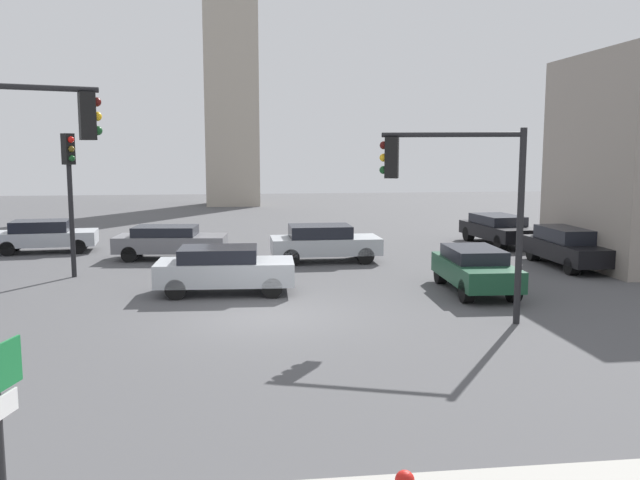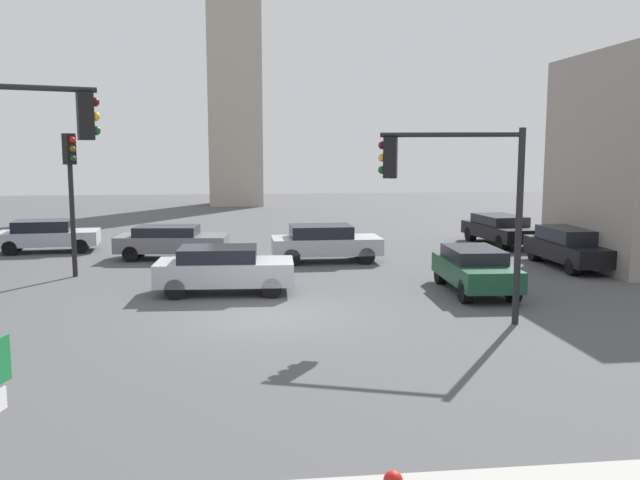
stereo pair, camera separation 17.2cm
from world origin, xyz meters
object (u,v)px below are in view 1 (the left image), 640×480
(car_5, at_px, (499,229))
(car_7, at_px, (224,269))
(traffic_light_1, at_px, (27,158))
(traffic_light_2, at_px, (452,182))
(car_6, at_px, (170,241))
(car_1, at_px, (45,235))
(car_3, at_px, (324,242))
(traffic_light_0, at_px, (70,177))
(car_0, at_px, (475,268))
(car_8, at_px, (572,246))

(car_5, relative_size, car_7, 1.15)
(traffic_light_1, bearing_deg, car_7, 32.27)
(traffic_light_2, relative_size, car_6, 1.08)
(traffic_light_2, bearing_deg, car_7, -15.35)
(car_6, bearing_deg, car_5, 14.45)
(car_1, bearing_deg, car_3, -24.03)
(traffic_light_0, bearing_deg, car_5, 64.80)
(traffic_light_2, height_order, car_3, traffic_light_2)
(car_5, height_order, car_7, car_7)
(car_1, bearing_deg, traffic_light_1, -81.03)
(traffic_light_0, relative_size, car_7, 1.16)
(car_0, distance_m, car_5, 10.43)
(car_0, bearing_deg, car_8, 128.87)
(car_3, height_order, car_8, car_8)
(traffic_light_2, distance_m, car_0, 4.49)
(car_7, bearing_deg, car_8, 16.27)
(traffic_light_0, height_order, traffic_light_1, traffic_light_1)
(car_1, distance_m, car_3, 11.65)
(traffic_light_2, bearing_deg, car_3, -58.64)
(traffic_light_1, relative_size, car_3, 1.43)
(traffic_light_1, height_order, car_8, traffic_light_1)
(traffic_light_1, distance_m, traffic_light_2, 9.50)
(traffic_light_1, bearing_deg, traffic_light_0, 77.06)
(car_7, xyz_separation_m, car_8, (12.32, 2.95, 0.01))
(car_5, bearing_deg, car_7, -59.44)
(car_5, bearing_deg, traffic_light_1, -54.37)
(car_6, distance_m, car_7, 6.91)
(car_3, relative_size, car_7, 1.00)
(traffic_light_0, height_order, car_6, traffic_light_0)
(traffic_light_1, relative_size, car_1, 1.43)
(traffic_light_1, relative_size, car_0, 1.45)
(car_0, height_order, car_8, car_8)
(car_3, bearing_deg, car_7, -125.54)
(car_6, bearing_deg, traffic_light_0, -123.52)
(traffic_light_0, xyz_separation_m, car_5, (16.85, 5.46, -2.59))
(traffic_light_1, distance_m, car_3, 13.10)
(car_1, relative_size, car_3, 1.01)
(traffic_light_1, height_order, car_7, traffic_light_1)
(traffic_light_0, height_order, car_5, traffic_light_0)
(traffic_light_0, distance_m, traffic_light_2, 12.64)
(traffic_light_1, bearing_deg, car_5, 20.49)
(car_5, xyz_separation_m, car_8, (0.42, -5.68, 0.02))
(traffic_light_0, distance_m, car_7, 6.41)
(traffic_light_0, bearing_deg, car_7, 14.15)
(traffic_light_1, xyz_separation_m, car_1, (-3.53, 14.00, -3.32))
(car_3, bearing_deg, car_1, 160.81)
(car_0, xyz_separation_m, car_1, (-14.73, 9.67, -0.02))
(traffic_light_1, height_order, car_6, traffic_light_1)
(car_6, bearing_deg, car_0, -31.52)
(car_3, xyz_separation_m, car_8, (8.68, -2.22, 0.00))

